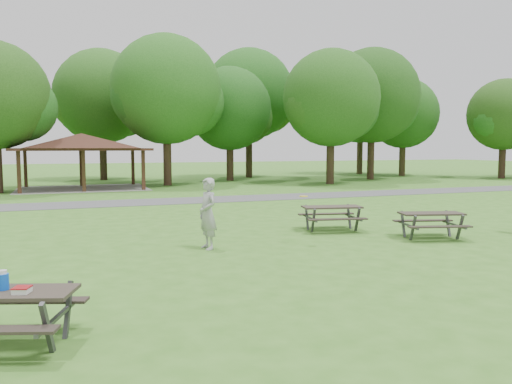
% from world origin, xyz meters
% --- Properties ---
extents(ground, '(160.00, 160.00, 0.00)m').
position_xyz_m(ground, '(0.00, 0.00, 0.00)').
color(ground, '#387020').
rests_on(ground, ground).
extents(asphalt_path, '(120.00, 3.20, 0.02)m').
position_xyz_m(asphalt_path, '(0.00, 14.00, 0.01)').
color(asphalt_path, '#4A4A4D').
rests_on(asphalt_path, ground).
extents(pavilion, '(8.60, 7.01, 3.76)m').
position_xyz_m(pavilion, '(-4.00, 24.00, 3.06)').
color(pavilion, '#341F13').
rests_on(pavilion, ground).
extents(tree_row_e, '(8.40, 8.00, 11.02)m').
position_xyz_m(tree_row_e, '(2.10, 25.03, 6.78)').
color(tree_row_e, '#301F15').
rests_on(tree_row_e, ground).
extents(tree_row_f, '(7.35, 7.00, 9.55)m').
position_xyz_m(tree_row_f, '(8.09, 28.53, 5.84)').
color(tree_row_f, '#321F16').
rests_on(tree_row_f, ground).
extents(tree_row_g, '(7.77, 7.40, 10.25)m').
position_xyz_m(tree_row_g, '(14.09, 22.03, 6.33)').
color(tree_row_g, black).
rests_on(tree_row_g, ground).
extents(tree_row_h, '(8.61, 8.20, 11.37)m').
position_xyz_m(tree_row_h, '(20.10, 25.53, 7.03)').
color(tree_row_h, '#2F1E15').
rests_on(tree_row_h, ground).
extents(tree_row_i, '(7.14, 6.80, 9.52)m').
position_xyz_m(tree_row_i, '(26.08, 29.03, 5.91)').
color(tree_row_i, '#322516').
rests_on(tree_row_i, ground).
extents(tree_row_j, '(6.72, 6.40, 8.96)m').
position_xyz_m(tree_row_j, '(32.08, 22.53, 5.56)').
color(tree_row_j, black).
rests_on(tree_row_j, ground).
extents(tree_deep_b, '(8.40, 8.00, 11.13)m').
position_xyz_m(tree_deep_b, '(-1.90, 33.03, 6.89)').
color(tree_deep_b, black).
rests_on(tree_deep_b, ground).
extents(tree_deep_c, '(8.82, 8.40, 11.90)m').
position_xyz_m(tree_deep_c, '(11.10, 32.03, 7.44)').
color(tree_deep_c, black).
rests_on(tree_deep_c, ground).
extents(tree_deep_d, '(8.40, 8.00, 11.27)m').
position_xyz_m(tree_deep_d, '(24.10, 33.53, 7.03)').
color(tree_deep_d, '#322316').
rests_on(tree_deep_d, ground).
extents(picnic_table_middle, '(2.26, 1.96, 0.86)m').
position_xyz_m(picnic_table_middle, '(3.35, 2.93, 0.63)').
color(picnic_table_middle, '#322A24').
rests_on(picnic_table_middle, ground).
extents(picnic_table_far, '(2.27, 2.01, 0.83)m').
position_xyz_m(picnic_table_far, '(5.50, 0.54, 0.61)').
color(picnic_table_far, '#2E2821').
rests_on(picnic_table_far, ground).
extents(frisbee_in_flight, '(0.26, 0.26, 0.02)m').
position_xyz_m(frisbee_in_flight, '(1.36, 1.08, 1.41)').
color(frisbee_in_flight, yellow).
rests_on(frisbee_in_flight, ground).
extents(frisbee_thrower, '(0.59, 0.80, 1.98)m').
position_xyz_m(frisbee_thrower, '(-1.41, 1.44, 0.99)').
color(frisbee_thrower, '#A0A0A3').
rests_on(frisbee_thrower, ground).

